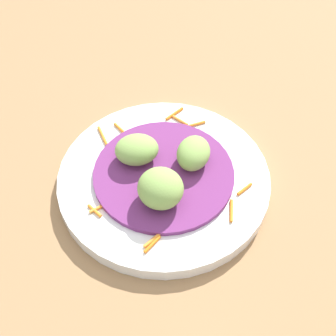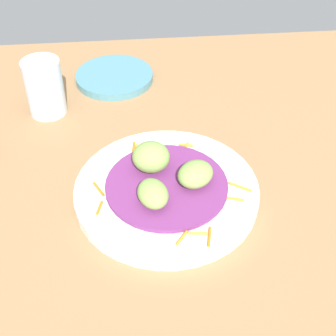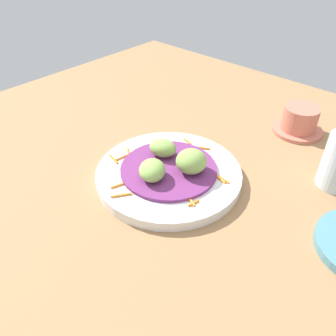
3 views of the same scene
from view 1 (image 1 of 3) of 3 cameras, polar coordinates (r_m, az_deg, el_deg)
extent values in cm
cube|color=#936D47|center=(65.15, 4.07, -0.69)|extent=(110.00, 110.00, 2.00)
cylinder|color=white|center=(61.82, -0.51, -1.46)|extent=(27.03, 27.03, 1.93)
cylinder|color=#702D6B|center=(60.80, -0.51, -0.71)|extent=(17.87, 17.87, 0.67)
cylinder|color=orange|center=(55.51, -1.83, -8.49)|extent=(2.67, 1.00, 0.40)
cylinder|color=orange|center=(68.31, 0.77, 6.45)|extent=(3.23, 1.13, 0.40)
cylinder|color=orange|center=(67.36, 1.44, 5.64)|extent=(0.72, 2.62, 0.40)
cylinder|color=orange|center=(55.21, -1.88, -9.03)|extent=(2.68, 0.72, 0.40)
cylinder|color=orange|center=(66.50, -5.66, 4.61)|extent=(1.20, 2.68, 0.40)
cylinder|color=orange|center=(58.29, -8.70, -5.04)|extent=(0.86, 2.32, 0.40)
cylinder|color=orange|center=(58.13, 7.51, -5.04)|extent=(2.97, 1.80, 0.40)
cylinder|color=orange|center=(58.45, -8.37, -4.75)|extent=(2.09, 1.23, 0.40)
cylinder|color=orange|center=(65.90, -7.76, 3.79)|extent=(2.31, 3.15, 0.40)
cylinder|color=orange|center=(60.26, 9.06, -2.48)|extent=(2.49, 1.06, 0.40)
cylinder|color=orange|center=(66.96, 3.35, 5.21)|extent=(2.39, 1.95, 0.40)
ellipsoid|color=#84A851|center=(56.31, -0.89, -2.42)|extent=(7.35, 7.42, 4.30)
ellipsoid|color=#84A851|center=(60.50, 3.03, 1.78)|extent=(6.31, 5.48, 3.28)
ellipsoid|color=#84A851|center=(60.92, -3.73, 2.19)|extent=(7.16, 7.24, 3.31)
camera|label=2|loc=(0.84, 32.56, 47.16)|focal=52.39mm
camera|label=3|loc=(0.59, -63.01, 17.17)|focal=36.76mm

